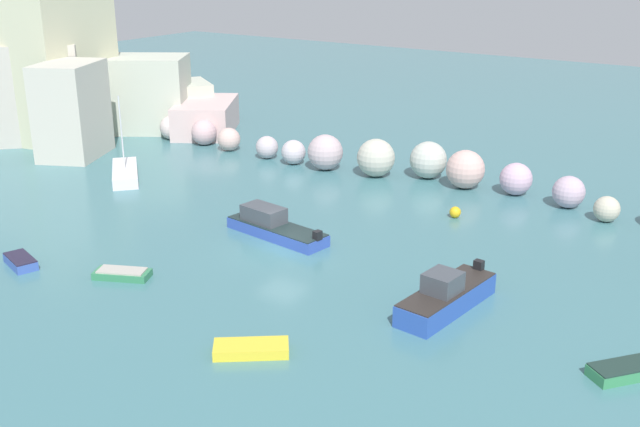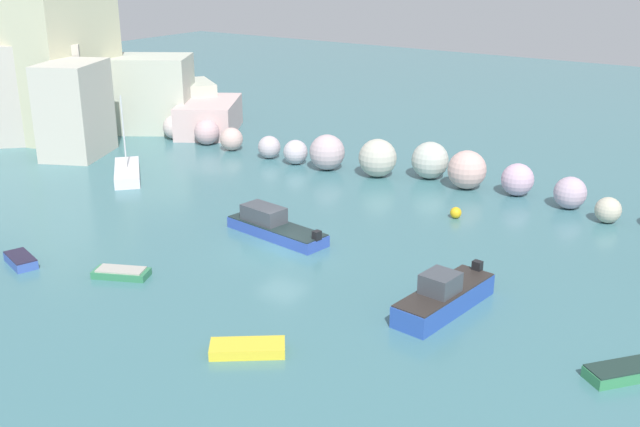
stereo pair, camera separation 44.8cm
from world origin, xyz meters
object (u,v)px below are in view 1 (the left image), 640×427
(channel_buoy, at_px, (455,212))
(moored_boat_4, at_px, (125,173))
(moored_boat_3, at_px, (21,261))
(moored_boat_2, at_px, (122,274))
(moored_boat_1, at_px, (273,226))
(moored_boat_0, at_px, (633,369))
(moored_boat_5, at_px, (446,296))
(moored_boat_6, at_px, (251,349))

(channel_buoy, height_order, moored_boat_4, moored_boat_4)
(moored_boat_3, bearing_deg, moored_boat_2, -143.11)
(moored_boat_2, bearing_deg, moored_boat_1, 48.03)
(moored_boat_1, height_order, moored_boat_2, moored_boat_1)
(channel_buoy, bearing_deg, moored_boat_2, -120.32)
(moored_boat_0, distance_m, moored_boat_5, 8.49)
(channel_buoy, distance_m, moored_boat_1, 11.33)
(channel_buoy, bearing_deg, moored_boat_5, -67.78)
(moored_boat_4, distance_m, moored_boat_6, 26.96)
(moored_boat_1, xyz_separation_m, moored_boat_4, (-15.60, 3.14, -0.17))
(moored_boat_0, xyz_separation_m, moored_boat_4, (-36.21, 7.31, 0.15))
(moored_boat_3, relative_size, moored_boat_5, 0.40)
(moored_boat_0, xyz_separation_m, moored_boat_3, (-28.86, -6.62, 0.00))
(moored_boat_1, relative_size, moored_boat_4, 1.13)
(moored_boat_4, bearing_deg, moored_boat_0, 30.78)
(moored_boat_6, bearing_deg, moored_boat_4, -69.18)
(moored_boat_3, relative_size, moored_boat_4, 0.42)
(moored_boat_6, bearing_deg, moored_boat_2, -49.90)
(moored_boat_0, relative_size, moored_boat_3, 1.41)
(moored_boat_5, bearing_deg, moored_boat_0, 89.47)
(channel_buoy, xyz_separation_m, moored_boat_1, (-7.42, -8.56, 0.23))
(moored_boat_4, bearing_deg, moored_boat_3, -20.01)
(channel_buoy, bearing_deg, moored_boat_6, -90.43)
(moored_boat_0, relative_size, moored_boat_1, 0.53)
(moored_boat_4, relative_size, moored_boat_6, 1.85)
(channel_buoy, relative_size, moored_boat_2, 0.23)
(moored_boat_4, distance_m, moored_boat_5, 28.49)
(channel_buoy, height_order, moored_boat_2, channel_buoy)
(moored_boat_0, bearing_deg, moored_boat_1, -62.72)
(channel_buoy, distance_m, moored_boat_0, 18.33)
(moored_boat_0, xyz_separation_m, moored_boat_5, (-8.41, 1.05, 0.42))
(moored_boat_4, bearing_deg, moored_boat_2, -0.94)
(moored_boat_6, bearing_deg, moored_boat_3, -38.48)
(moored_boat_2, height_order, moored_boat_4, moored_boat_4)
(moored_boat_2, xyz_separation_m, moored_boat_5, (14.97, 5.75, 0.47))
(moored_boat_1, xyz_separation_m, moored_boat_2, (-2.78, -8.87, -0.36))
(moored_boat_0, height_order, moored_boat_4, moored_boat_4)
(moored_boat_1, distance_m, moored_boat_3, 13.59)
(moored_boat_3, bearing_deg, moored_boat_5, -141.85)
(moored_boat_5, bearing_deg, channel_buoy, -151.19)
(channel_buoy, height_order, moored_boat_0, channel_buoy)
(channel_buoy, height_order, moored_boat_3, channel_buoy)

